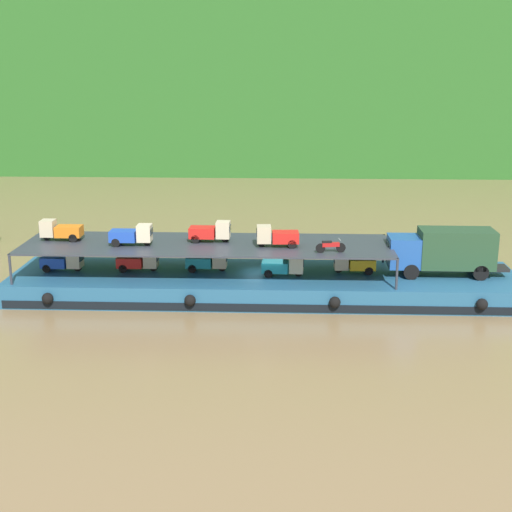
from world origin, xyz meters
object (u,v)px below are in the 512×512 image
object	(u,v)px
mini_truck_lower_fore	(284,266)
mini_truck_upper_fore	(211,232)
mini_truck_lower_stern	(63,261)
motorcycle_upper_port	(330,246)
mini_truck_lower_aft	(139,261)
mini_truck_upper_stern	(61,230)
cargo_barge	(264,284)
mini_truck_upper_mid	(132,235)
mini_truck_lower_bow	(354,263)
mini_truck_upper_bow	(277,236)
mini_truck_lower_mid	(207,261)
covered_lorry	(444,250)

from	to	relation	value
mini_truck_lower_fore	mini_truck_upper_fore	xyz separation A→B (m)	(-4.89, 1.10, 2.00)
mini_truck_upper_fore	mini_truck_lower_stern	bearing A→B (deg)	-176.94
mini_truck_lower_fore	motorcycle_upper_port	size ratio (longest dim) A/B	1.48
mini_truck_lower_aft	mini_truck_upper_stern	distance (m)	5.62
cargo_barge	mini_truck_upper_mid	size ratio (longest dim) A/B	12.22
mini_truck_upper_mid	motorcycle_upper_port	xyz separation A→B (m)	(12.86, -1.38, -0.26)
cargo_barge	mini_truck_lower_stern	bearing A→B (deg)	179.57
mini_truck_lower_bow	mini_truck_upper_stern	size ratio (longest dim) A/B	1.01
mini_truck_lower_aft	mini_truck_upper_bow	distance (m)	9.53
motorcycle_upper_port	mini_truck_lower_stern	bearing A→B (deg)	173.54
mini_truck_upper_fore	mini_truck_lower_bow	bearing A→B (deg)	-1.09
mini_truck_lower_stern	mini_truck_lower_mid	world-z (taller)	same
mini_truck_upper_stern	motorcycle_upper_port	size ratio (longest dim) A/B	1.45
mini_truck_upper_bow	mini_truck_lower_stern	bearing A→B (deg)	177.61
mini_truck_lower_fore	mini_truck_upper_mid	bearing A→B (deg)	-179.61
cargo_barge	mini_truck_upper_fore	size ratio (longest dim) A/B	12.11
mini_truck_lower_bow	mini_truck_upper_mid	size ratio (longest dim) A/B	1.01
mini_truck_lower_stern	mini_truck_lower_mid	xyz separation A→B (m)	(9.70, 0.42, 0.00)
mini_truck_lower_mid	mini_truck_upper_mid	size ratio (longest dim) A/B	1.01
cargo_barge	mini_truck_lower_stern	xyz separation A→B (m)	(-13.52, 0.10, 1.44)
mini_truck_lower_aft	mini_truck_upper_stern	size ratio (longest dim) A/B	1.00
mini_truck_upper_mid	mini_truck_upper_bow	world-z (taller)	same
mini_truck_lower_mid	mini_truck_upper_fore	xyz separation A→B (m)	(0.24, 0.11, 2.00)
covered_lorry	mini_truck_upper_bow	bearing A→B (deg)	-176.80
mini_truck_lower_stern	mini_truck_upper_bow	bearing A→B (deg)	-2.39
cargo_barge	mini_truck_lower_bow	size ratio (longest dim) A/B	12.11
cargo_barge	mini_truck_upper_fore	world-z (taller)	mini_truck_upper_fore
mini_truck_upper_bow	motorcycle_upper_port	world-z (taller)	mini_truck_upper_bow
mini_truck_upper_fore	motorcycle_upper_port	size ratio (longest dim) A/B	1.46
covered_lorry	mini_truck_lower_mid	world-z (taller)	covered_lorry
mini_truck_upper_bow	motorcycle_upper_port	distance (m)	3.68
cargo_barge	mini_truck_lower_bow	world-z (taller)	mini_truck_lower_bow
mini_truck_lower_fore	mini_truck_upper_mid	world-z (taller)	mini_truck_upper_mid
mini_truck_upper_bow	mini_truck_lower_bow	bearing A→B (deg)	10.51
mini_truck_lower_stern	mini_truck_lower_aft	distance (m)	5.08
mini_truck_lower_mid	mini_truck_lower_bow	size ratio (longest dim) A/B	1.00
cargo_barge	mini_truck_lower_aft	distance (m)	8.58
cargo_barge	mini_truck_lower_bow	distance (m)	6.14
mini_truck_lower_aft	motorcycle_upper_port	xyz separation A→B (m)	(12.67, -2.24, 1.74)
mini_truck_upper_stern	mini_truck_lower_aft	bearing A→B (deg)	-2.87
mini_truck_lower_aft	mini_truck_upper_bow	xyz separation A→B (m)	(9.28, -0.83, 2.00)
mini_truck_lower_mid	mini_truck_lower_fore	xyz separation A→B (m)	(5.12, -0.98, 0.00)
mini_truck_lower_bow	mini_truck_upper_bow	bearing A→B (deg)	-169.49
mini_truck_upper_mid	motorcycle_upper_port	distance (m)	12.93
cargo_barge	mini_truck_lower_mid	xyz separation A→B (m)	(-3.82, 0.52, 1.44)
mini_truck_lower_aft	mini_truck_lower_mid	size ratio (longest dim) A/B	1.00
mini_truck_upper_stern	mini_truck_upper_bow	size ratio (longest dim) A/B	0.98
cargo_barge	motorcycle_upper_port	bearing A→B (deg)	-24.30
mini_truck_lower_aft	mini_truck_lower_stern	bearing A→B (deg)	-177.35
covered_lorry	mini_truck_upper_fore	distance (m)	15.39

